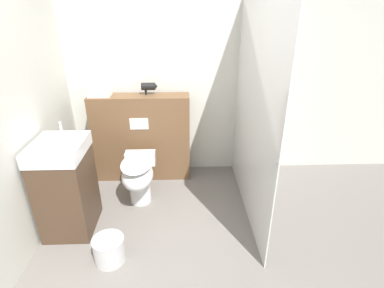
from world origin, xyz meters
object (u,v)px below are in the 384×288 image
waste_bin (109,250)px  hair_drier (149,87)px  toilet (138,176)px  sink_vanity (66,187)px

waste_bin → hair_drier: bearing=79.5°
hair_drier → toilet: bearing=-99.5°
waste_bin → sink_vanity: bearing=135.0°
toilet → hair_drier: bearing=80.5°
toilet → hair_drier: 1.07m
sink_vanity → hair_drier: size_ratio=5.70×
toilet → hair_drier: size_ratio=3.20×
sink_vanity → waste_bin: bearing=-45.0°
hair_drier → waste_bin: size_ratio=0.69×
toilet → waste_bin: bearing=-101.2°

